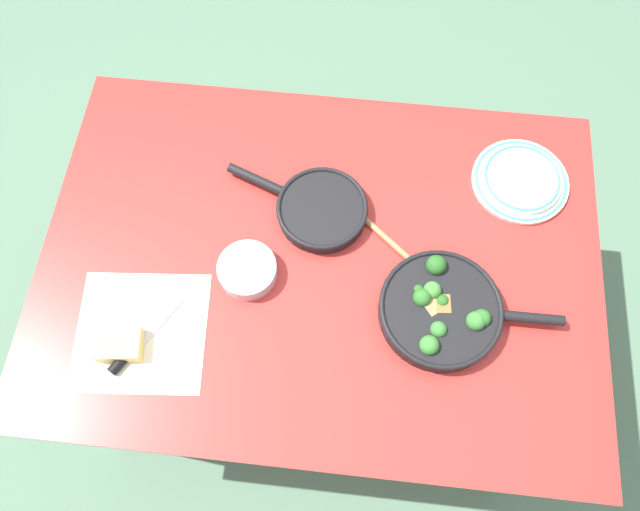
{
  "coord_description": "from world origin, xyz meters",
  "views": [
    {
      "loc": [
        0.05,
        -0.51,
        2.0
      ],
      "look_at": [
        0.0,
        0.0,
        0.74
      ],
      "focal_mm": 32.0,
      "sensor_mm": 36.0,
      "label": 1
    }
  ],
  "objects_px": {
    "wooden_spoon": "(373,226)",
    "prep_bowl_steel": "(247,270)",
    "cheese_block": "(120,345)",
    "skillet_eggs": "(320,209)",
    "grater_knife": "(136,345)",
    "dinner_plate_stack": "(521,180)",
    "skillet_broccoli": "(441,310)"
  },
  "relations": [
    {
      "from": "skillet_eggs",
      "to": "cheese_block",
      "type": "xyz_separation_m",
      "value": [
        -0.41,
        -0.39,
        -0.0
      ]
    },
    {
      "from": "wooden_spoon",
      "to": "grater_knife",
      "type": "xyz_separation_m",
      "value": [
        -0.51,
        -0.35,
        0.0
      ]
    },
    {
      "from": "wooden_spoon",
      "to": "skillet_eggs",
      "type": "bearing_deg",
      "value": 28.39
    },
    {
      "from": "dinner_plate_stack",
      "to": "prep_bowl_steel",
      "type": "xyz_separation_m",
      "value": [
        -0.65,
        -0.32,
        0.01
      ]
    },
    {
      "from": "cheese_block",
      "to": "wooden_spoon",
      "type": "bearing_deg",
      "value": 33.39
    },
    {
      "from": "skillet_broccoli",
      "to": "skillet_eggs",
      "type": "distance_m",
      "value": 0.38
    },
    {
      "from": "wooden_spoon",
      "to": "dinner_plate_stack",
      "type": "relative_size",
      "value": 1.34
    },
    {
      "from": "cheese_block",
      "to": "skillet_eggs",
      "type": "bearing_deg",
      "value": 43.14
    },
    {
      "from": "wooden_spoon",
      "to": "cheese_block",
      "type": "bearing_deg",
      "value": 72.92
    },
    {
      "from": "wooden_spoon",
      "to": "grater_knife",
      "type": "relative_size",
      "value": 1.62
    },
    {
      "from": "skillet_eggs",
      "to": "grater_knife",
      "type": "xyz_separation_m",
      "value": [
        -0.38,
        -0.38,
        -0.01
      ]
    },
    {
      "from": "wooden_spoon",
      "to": "cheese_block",
      "type": "distance_m",
      "value": 0.65
    },
    {
      "from": "cheese_block",
      "to": "dinner_plate_stack",
      "type": "relative_size",
      "value": 0.44
    },
    {
      "from": "wooden_spoon",
      "to": "prep_bowl_steel",
      "type": "relative_size",
      "value": 2.36
    },
    {
      "from": "wooden_spoon",
      "to": "prep_bowl_steel",
      "type": "xyz_separation_m",
      "value": [
        -0.29,
        -0.15,
        0.01
      ]
    },
    {
      "from": "grater_knife",
      "to": "cheese_block",
      "type": "height_order",
      "value": "cheese_block"
    },
    {
      "from": "grater_knife",
      "to": "skillet_broccoli",
      "type": "bearing_deg",
      "value": -47.03
    },
    {
      "from": "skillet_broccoli",
      "to": "prep_bowl_steel",
      "type": "bearing_deg",
      "value": 172.96
    },
    {
      "from": "skillet_eggs",
      "to": "prep_bowl_steel",
      "type": "relative_size",
      "value": 2.6
    },
    {
      "from": "skillet_broccoli",
      "to": "grater_knife",
      "type": "xyz_separation_m",
      "value": [
        -0.68,
        -0.15,
        -0.02
      ]
    },
    {
      "from": "dinner_plate_stack",
      "to": "skillet_broccoli",
      "type": "bearing_deg",
      "value": -117.69
    },
    {
      "from": "wooden_spoon",
      "to": "cheese_block",
      "type": "xyz_separation_m",
      "value": [
        -0.54,
        -0.36,
        0.01
      ]
    },
    {
      "from": "skillet_eggs",
      "to": "prep_bowl_steel",
      "type": "distance_m",
      "value": 0.23
    },
    {
      "from": "skillet_broccoli",
      "to": "cheese_block",
      "type": "height_order",
      "value": "skillet_broccoli"
    },
    {
      "from": "grater_knife",
      "to": "cheese_block",
      "type": "distance_m",
      "value": 0.03
    },
    {
      "from": "grater_knife",
      "to": "wooden_spoon",
      "type": "bearing_deg",
      "value": -24.81
    },
    {
      "from": "grater_knife",
      "to": "dinner_plate_stack",
      "type": "height_order",
      "value": "dinner_plate_stack"
    },
    {
      "from": "wooden_spoon",
      "to": "dinner_plate_stack",
      "type": "distance_m",
      "value": 0.4
    },
    {
      "from": "wooden_spoon",
      "to": "cheese_block",
      "type": "height_order",
      "value": "cheese_block"
    },
    {
      "from": "grater_knife",
      "to": "dinner_plate_stack",
      "type": "relative_size",
      "value": 0.83
    },
    {
      "from": "skillet_broccoli",
      "to": "cheese_block",
      "type": "relative_size",
      "value": 3.88
    },
    {
      "from": "dinner_plate_stack",
      "to": "grater_knife",
      "type": "bearing_deg",
      "value": -149.22
    }
  ]
}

